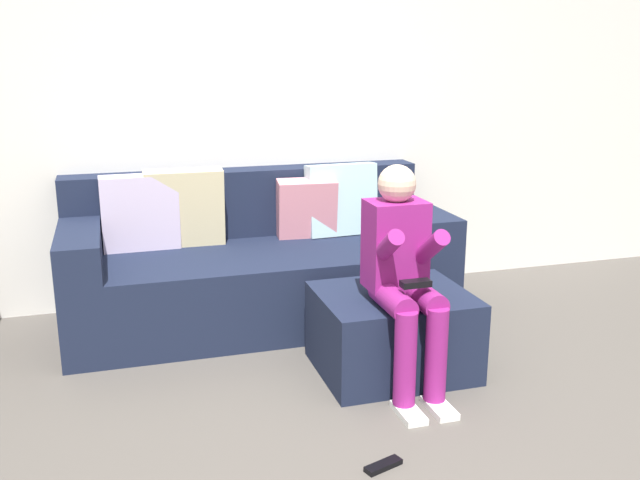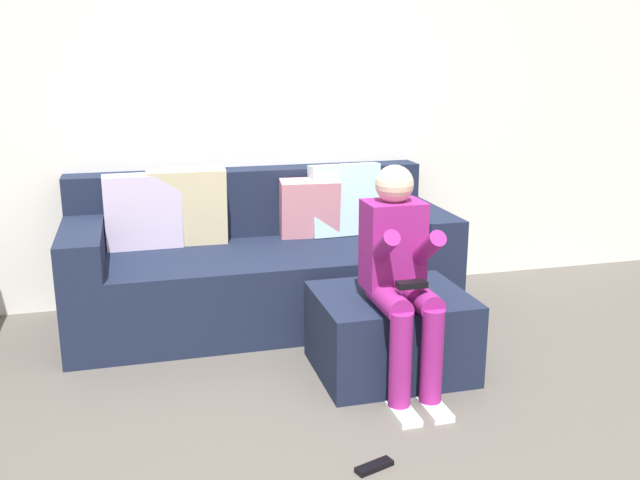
# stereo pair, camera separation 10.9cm
# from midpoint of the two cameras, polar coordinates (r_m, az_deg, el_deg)

# --- Properties ---
(ground_plane) EXTENTS (7.85, 7.85, 0.00)m
(ground_plane) POSITION_cam_midpoint_polar(r_m,az_deg,el_deg) (2.92, 7.16, -18.71)
(ground_plane) COLOR #544F49
(wall_back) EXTENTS (6.04, 0.10, 2.52)m
(wall_back) POSITION_cam_midpoint_polar(r_m,az_deg,el_deg) (4.72, -4.21, 10.65)
(wall_back) COLOR silver
(wall_back) RESTS_ON ground_plane
(couch_sectional) EXTENTS (2.27, 0.97, 0.93)m
(couch_sectional) POSITION_cam_midpoint_polar(r_m,az_deg,el_deg) (4.38, -5.93, -1.86)
(couch_sectional) COLOR #192138
(couch_sectional) RESTS_ON ground_plane
(ottoman) EXTENTS (0.76, 0.63, 0.42)m
(ottoman) POSITION_cam_midpoint_polar(r_m,az_deg,el_deg) (3.69, 5.01, -7.39)
(ottoman) COLOR #192138
(ottoman) RESTS_ON ground_plane
(person_seated) EXTENTS (0.28, 0.61, 1.09)m
(person_seated) POSITION_cam_midpoint_polar(r_m,az_deg,el_deg) (3.38, 5.82, -2.38)
(person_seated) COLOR #8C1E72
(person_seated) RESTS_ON ground_plane
(remote_near_ottoman) EXTENTS (0.17, 0.10, 0.02)m
(remote_near_ottoman) POSITION_cam_midpoint_polar(r_m,az_deg,el_deg) (2.97, 4.03, -17.71)
(remote_near_ottoman) COLOR black
(remote_near_ottoman) RESTS_ON ground_plane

